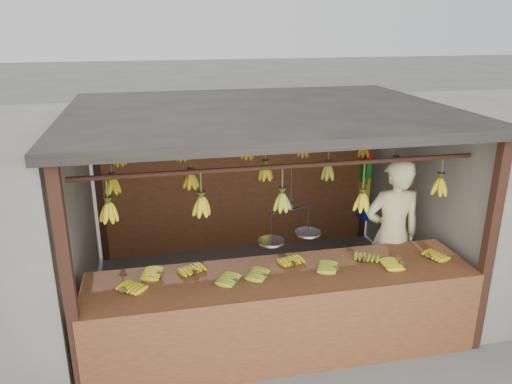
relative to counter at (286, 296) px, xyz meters
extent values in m
plane|color=#5B5B57|center=(0.02, 1.24, -0.72)|extent=(80.00, 80.00, 0.00)
cube|color=black|center=(-1.98, -0.26, 0.43)|extent=(0.10, 0.10, 2.30)
cube|color=black|center=(2.02, -0.26, 0.43)|extent=(0.10, 0.10, 2.30)
cube|color=black|center=(-1.98, 2.74, 0.43)|extent=(0.10, 0.10, 2.30)
cube|color=black|center=(2.02, 2.74, 0.43)|extent=(0.10, 0.10, 2.30)
cube|color=black|center=(0.02, 1.24, 1.63)|extent=(4.30, 3.30, 0.10)
cylinder|color=black|center=(0.02, 0.24, 1.28)|extent=(4.00, 0.05, 0.05)
cylinder|color=black|center=(0.02, 1.24, 1.28)|extent=(4.00, 0.05, 0.05)
cylinder|color=black|center=(0.02, 2.24, 1.28)|extent=(4.00, 0.05, 0.05)
cube|color=brown|center=(0.02, 2.74, 0.18)|extent=(4.00, 0.06, 1.80)
cube|color=brown|center=(0.00, 0.14, 0.14)|extent=(3.96, 0.88, 0.08)
cube|color=brown|center=(0.00, -0.30, -0.27)|extent=(3.96, 0.04, 0.90)
cube|color=black|center=(-1.88, -0.25, -0.31)|extent=(0.07, 0.07, 0.82)
cube|color=black|center=(1.88, -0.25, -0.31)|extent=(0.07, 0.07, 0.82)
cube|color=black|center=(-1.88, 0.53, -0.31)|extent=(0.07, 0.07, 0.82)
cube|color=black|center=(1.88, 0.53, -0.31)|extent=(0.07, 0.07, 0.82)
ellipsoid|color=gold|center=(-1.55, 0.05, 0.21)|extent=(0.29, 0.30, 0.06)
ellipsoid|color=gold|center=(-1.21, 0.33, 0.21)|extent=(0.28, 0.23, 0.06)
ellipsoid|color=gold|center=(-0.86, 0.28, 0.21)|extent=(0.26, 0.29, 0.06)
ellipsoid|color=#92A523|center=(-0.50, 0.03, 0.21)|extent=(0.30, 0.28, 0.06)
ellipsoid|color=#92A523|center=(-0.19, 0.07, 0.21)|extent=(0.30, 0.28, 0.06)
ellipsoid|color=gold|center=(0.16, 0.25, 0.21)|extent=(0.23, 0.28, 0.06)
ellipsoid|color=#92A523|center=(0.55, 0.08, 0.21)|extent=(0.29, 0.27, 0.06)
ellipsoid|color=#92A523|center=(0.91, 0.17, 0.21)|extent=(0.27, 0.30, 0.06)
ellipsoid|color=gold|center=(1.24, 0.03, 0.21)|extent=(0.25, 0.19, 0.06)
ellipsoid|color=gold|center=(1.62, 0.09, 0.21)|extent=(0.29, 0.25, 0.06)
ellipsoid|color=gold|center=(-1.64, 0.25, 0.94)|extent=(0.16, 0.16, 0.28)
ellipsoid|color=gold|center=(-0.79, 0.22, 0.94)|extent=(0.16, 0.16, 0.28)
ellipsoid|color=#92A523|center=(0.00, 0.23, 0.92)|extent=(0.16, 0.16, 0.28)
ellipsoid|color=gold|center=(0.85, 0.24, 0.84)|extent=(0.16, 0.16, 0.28)
ellipsoid|color=gold|center=(1.72, 0.24, 0.95)|extent=(0.16, 0.16, 0.28)
ellipsoid|color=gold|center=(-1.67, 1.27, 0.87)|extent=(0.16, 0.16, 0.28)
ellipsoid|color=gold|center=(-0.80, 1.24, 0.88)|extent=(0.16, 0.16, 0.28)
ellipsoid|color=gold|center=(0.06, 1.20, 0.93)|extent=(0.16, 0.16, 0.28)
ellipsoid|color=#92A523|center=(0.83, 1.21, 0.88)|extent=(0.16, 0.16, 0.28)
ellipsoid|color=#92A523|center=(1.70, 1.20, 0.89)|extent=(0.16, 0.16, 0.28)
ellipsoid|color=gold|center=(-1.63, 2.19, 0.93)|extent=(0.16, 0.16, 0.28)
ellipsoid|color=gold|center=(-0.83, 2.20, 0.94)|extent=(0.16, 0.16, 0.28)
ellipsoid|color=gold|center=(0.06, 2.24, 0.90)|extent=(0.16, 0.16, 0.28)
ellipsoid|color=gold|center=(0.83, 2.21, 0.91)|extent=(0.16, 0.16, 0.28)
ellipsoid|color=gold|center=(1.75, 2.23, 0.85)|extent=(0.16, 0.16, 0.28)
cylinder|color=black|center=(0.09, 0.24, 1.05)|extent=(0.02, 0.02, 0.45)
cylinder|color=black|center=(0.09, 0.24, 0.82)|extent=(0.47, 0.16, 0.02)
cylinder|color=silver|center=(-0.12, 0.17, 0.52)|extent=(0.26, 0.26, 0.02)
cylinder|color=silver|center=(0.30, 0.30, 0.52)|extent=(0.26, 0.26, 0.02)
imported|color=beige|center=(1.47, 0.69, 0.22)|extent=(0.71, 0.48, 1.88)
cube|color=red|center=(1.96, 2.59, 0.74)|extent=(0.08, 0.26, 0.34)
cube|color=#199926|center=(1.96, 2.59, 0.41)|extent=(0.08, 0.26, 0.34)
cube|color=yellow|center=(1.96, 2.59, 0.17)|extent=(0.08, 0.26, 0.34)
cube|color=#1426BF|center=(1.96, 2.59, -0.19)|extent=(0.08, 0.26, 0.34)
camera|label=1|loc=(-1.21, -4.21, 2.61)|focal=35.00mm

